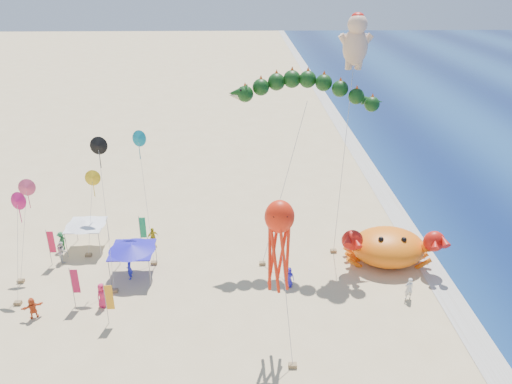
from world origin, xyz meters
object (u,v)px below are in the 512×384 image
crab_inflatable (389,246)px  canopy_blue (132,248)px  octopus_kite (279,239)px  dragon_kite (305,94)px  cherub_kite (356,41)px  canopy_white (85,223)px

crab_inflatable → canopy_blue: bearing=-176.8°
octopus_kite → dragon_kite: bearing=77.2°
cherub_kite → canopy_blue: 23.22m
dragon_kite → octopus_kite: dragon_kite is taller
canopy_white → octopus_kite: bearing=-38.0°
dragon_kite → canopy_blue: dragon_kite is taller
cherub_kite → canopy_blue: (-17.24, -5.83, -14.42)m
canopy_blue → canopy_white: size_ratio=1.09×
crab_inflatable → cherub_kite: cherub_kite is taller
cherub_kite → crab_inflatable: bearing=-58.1°
octopus_kite → canopy_blue: (-10.60, 7.79, -5.05)m
octopus_kite → canopy_white: 20.05m
canopy_blue → cherub_kite: bearing=18.7°
dragon_kite → octopus_kite: size_ratio=1.44×
crab_inflatable → octopus_kite: octopus_kite is taller
crab_inflatable → dragon_kite: dragon_kite is taller
octopus_kite → canopy_white: size_ratio=3.05×
dragon_kite → octopus_kite: (-2.78, -12.24, -5.59)m
octopus_kite → cherub_kite: bearing=64.0°
crab_inflatable → dragon_kite: bearing=153.9°
cherub_kite → octopus_kite: (-6.64, -13.62, -9.37)m
dragon_kite → canopy_white: bearing=-179.1°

